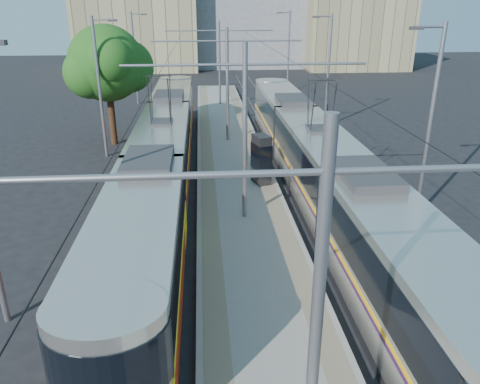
{
  "coord_description": "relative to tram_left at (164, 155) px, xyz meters",
  "views": [
    {
      "loc": [
        -1.65,
        -9.78,
        8.58
      ],
      "look_at": [
        -0.23,
        7.49,
        1.6
      ],
      "focal_mm": 35.0,
      "sensor_mm": 36.0,
      "label": 1
    }
  ],
  "objects": [
    {
      "name": "ground",
      "position": [
        3.6,
        -12.44,
        -1.71
      ],
      "size": [
        160.0,
        160.0,
        0.0
      ],
      "primitive_type": "plane",
      "color": "black",
      "rests_on": "ground"
    },
    {
      "name": "platform",
      "position": [
        3.6,
        4.56,
        -1.56
      ],
      "size": [
        4.0,
        50.0,
        0.3
      ],
      "primitive_type": "cube",
      "color": "gray",
      "rests_on": "ground"
    },
    {
      "name": "tactile_strip_left",
      "position": [
        2.15,
        4.56,
        -1.4
      ],
      "size": [
        0.7,
        50.0,
        0.01
      ],
      "primitive_type": "cube",
      "color": "gray",
      "rests_on": "platform"
    },
    {
      "name": "tactile_strip_right",
      "position": [
        5.05,
        4.56,
        -1.4
      ],
      "size": [
        0.7,
        50.0,
        0.01
      ],
      "primitive_type": "cube",
      "color": "gray",
      "rests_on": "platform"
    },
    {
      "name": "rails",
      "position": [
        3.6,
        4.56,
        -1.69
      ],
      "size": [
        8.71,
        70.0,
        0.03
      ],
      "color": "gray",
      "rests_on": "ground"
    },
    {
      "name": "tram_left",
      "position": [
        0.0,
        0.0,
        0.0
      ],
      "size": [
        2.43,
        31.42,
        5.5
      ],
      "color": "black",
      "rests_on": "ground"
    },
    {
      "name": "tram_right",
      "position": [
        7.2,
        -1.93,
        0.15
      ],
      "size": [
        2.43,
        31.64,
        5.5
      ],
      "color": "black",
      "rests_on": "ground"
    },
    {
      "name": "catenary",
      "position": [
        3.6,
        1.72,
        2.82
      ],
      "size": [
        9.2,
        70.0,
        7.0
      ],
      "color": "gray",
      "rests_on": "platform"
    },
    {
      "name": "street_lamps",
      "position": [
        3.6,
        8.56,
        2.48
      ],
      "size": [
        15.18,
        38.22,
        8.0
      ],
      "color": "gray",
      "rests_on": "ground"
    },
    {
      "name": "shelter",
      "position": [
        4.77,
        -0.56,
        -0.13
      ],
      "size": [
        0.98,
        1.25,
        2.43
      ],
      "rotation": [
        0.0,
        0.0,
        0.31
      ],
      "color": "black",
      "rests_on": "platform"
    },
    {
      "name": "tree",
      "position": [
        -3.56,
        8.4,
        3.37
      ],
      "size": [
        5.17,
        4.78,
        7.51
      ],
      "color": "#382314",
      "rests_on": "ground"
    },
    {
      "name": "building_left",
      "position": [
        -6.4,
        47.56,
        4.82
      ],
      "size": [
        16.32,
        12.24,
        13.04
      ],
      "color": "tan",
      "rests_on": "ground"
    },
    {
      "name": "building_centre",
      "position": [
        9.6,
        51.56,
        6.48
      ],
      "size": [
        18.36,
        14.28,
        16.36
      ],
      "color": "gray",
      "rests_on": "ground"
    },
    {
      "name": "building_right",
      "position": [
        23.6,
        45.56,
        4.11
      ],
      "size": [
        14.28,
        10.2,
        11.6
      ],
      "color": "tan",
      "rests_on": "ground"
    }
  ]
}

